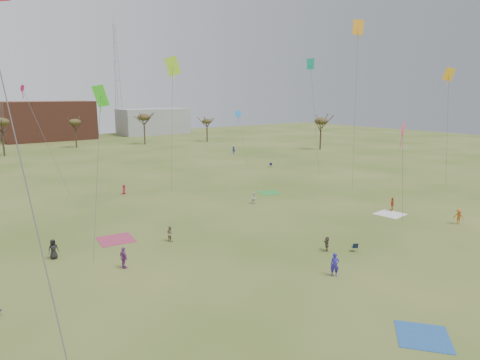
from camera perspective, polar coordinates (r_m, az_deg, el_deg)
ground at (r=36.33m, az=11.64°, el=-11.67°), size 260.00×260.00×0.00m
flyer_near_right at (r=34.50m, az=12.90°, el=-11.29°), size 0.82×0.82×1.92m
spectator_fore_a at (r=54.92m, az=20.18°, el=-3.14°), size 1.04×0.95×1.71m
spectator_fore_b at (r=41.83m, az=-9.59°, el=-7.27°), size 0.75×0.87×1.55m
spectator_fore_c at (r=39.62m, az=11.84°, el=-8.59°), size 1.10×1.26×1.38m
flyer_mid_a at (r=40.48m, az=-24.27°, el=-8.65°), size 0.91×0.62×1.79m
flyer_mid_b at (r=52.47m, az=27.85°, el=-4.47°), size 0.90×1.24×1.73m
spectator_mid_d at (r=36.40m, az=-15.69°, el=-10.24°), size 0.61×1.15×1.86m
spectator_mid_e at (r=54.98m, az=1.95°, el=-2.51°), size 0.81×0.68×1.49m
flyer_far_b at (r=62.51m, az=-15.67°, el=-1.24°), size 0.81×0.80×1.41m
flyer_far_c at (r=100.38m, az=-0.90°, el=4.11°), size 0.72×1.21×1.84m
blanket_blue at (r=28.80m, az=23.86°, el=-19.09°), size 4.25×4.25×0.03m
blanket_cream at (r=53.58m, az=19.93°, el=-4.43°), size 3.30×3.30×0.03m
blanket_plum at (r=43.67m, az=-16.68°, el=-7.86°), size 3.69×3.69×0.03m
blanket_olive at (r=61.22m, az=3.98°, el=-1.76°), size 3.68×3.68×0.03m
camp_chair_center at (r=40.24m, az=15.48°, el=-9.10°), size 0.73×0.74×0.87m
camp_chair_right at (r=82.49m, az=4.22°, el=1.94°), size 0.74×0.73×0.87m
kites_aloft at (r=49.67m, az=1.00°, el=11.87°), size 60.51×50.49×23.55m
tree_line at (r=103.68m, az=-24.33°, el=6.75°), size 117.44×49.32×8.91m
building_brick at (r=145.28m, az=-24.87°, el=7.42°), size 26.00×16.00×12.00m
building_grey at (r=154.64m, az=-11.80°, el=7.89°), size 24.00×12.00×9.00m
radio_tower at (r=156.98m, az=-16.54°, el=13.09°), size 1.51×1.72×41.00m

